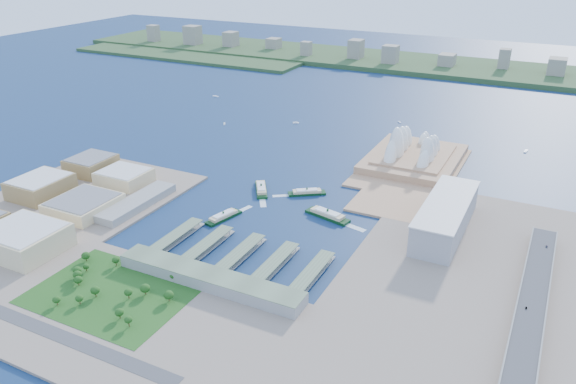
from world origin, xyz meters
The scene contains 25 objects.
ground centered at (0.00, 0.00, 0.00)m, with size 3000.00×3000.00×0.00m, color #10264D.
west_land centered at (-250.00, -105.00, 1.50)m, with size 220.00×390.00×3.00m, color gray.
south_land centered at (0.00, -210.00, 1.50)m, with size 720.00×180.00×3.00m, color gray.
east_land centered at (240.00, -50.00, 1.50)m, with size 240.00×500.00×3.00m, color gray.
peninsula centered at (107.50, 260.00, 1.50)m, with size 135.00×220.00×3.00m, color tan.
far_shore centered at (0.00, 980.00, 6.00)m, with size 2200.00×260.00×12.00m, color #2D4926.
opera_house centered at (105.00, 280.00, 32.00)m, with size 134.00×180.00×58.00m, color white, non-canonical shape.
toaster_building centered at (195.00, 80.00, 20.50)m, with size 45.00×155.00×35.00m, color gray.
expressway centered at (300.00, -60.00, 8.93)m, with size 26.00×340.00×11.85m, color gray, non-canonical shape.
west_buildings centered at (-250.00, -70.00, 16.50)m, with size 200.00×280.00×27.00m, color olive, non-canonical shape.
ferry_wharves centered at (14.00, -75.00, 4.65)m, with size 184.00×90.00×9.30m, color #57694F, non-canonical shape.
terminal_building centered at (15.00, -135.00, 9.00)m, with size 200.00×28.00×12.00m, color gray.
park centered at (-60.00, -190.00, 11.00)m, with size 150.00×110.00×16.00m, color #194714, non-canonical shape.
far_skyline centered at (0.00, 960.00, 39.50)m, with size 1900.00×140.00×55.00m, color gray, non-canonical shape.
ferry_a centered at (-51.69, 87.25, 5.20)m, with size 13.99×54.96×10.39m, color black, non-canonical shape.
ferry_b centered at (8.21, 105.01, 4.72)m, with size 12.72×49.97×9.45m, color black, non-canonical shape.
ferry_c centered at (-52.42, -5.49, 4.83)m, with size 13.01×51.12×9.67m, color black, non-canonical shape.
ferry_d centered at (59.31, 54.88, 5.58)m, with size 15.04×59.07×11.17m, color black, non-canonical shape.
boat_a centered at (-257.75, 316.85, 1.15)m, with size 2.99×11.97×2.31m, color white, non-canonical shape.
boat_b centered at (-142.46, 380.23, 1.51)m, with size 3.90×11.15×3.01m, color white, non-canonical shape.
boat_c centered at (252.24, 410.09, 1.48)m, with size 3.85×13.20×2.97m, color white, non-canonical shape.
boat_d centered at (-380.29, 473.31, 1.22)m, with size 3.15×14.42×2.43m, color white, non-canonical shape.
boat_e centered at (26.99, 470.89, 1.18)m, with size 3.05×9.58×2.35m, color white, non-canonical shape.
car_b centered at (296.00, -55.86, 15.46)m, with size 1.29×3.71×1.22m, color slate.
car_c centered at (304.00, 68.44, 15.54)m, with size 1.93×4.76×1.38m, color slate.
Camera 1 is at (291.65, -513.65, 312.45)m, focal length 35.00 mm.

